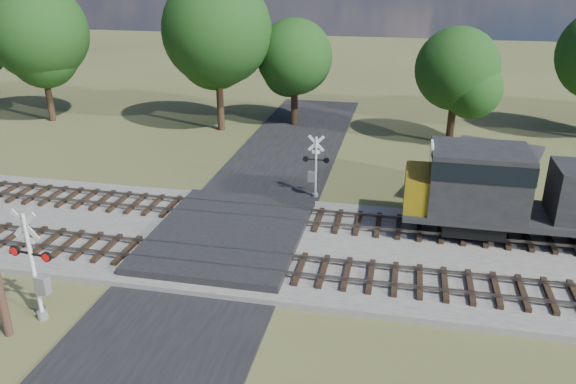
# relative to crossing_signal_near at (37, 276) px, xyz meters

# --- Properties ---
(ground) EXTENTS (160.00, 160.00, 0.00)m
(ground) POSITION_rel_crossing_signal_near_xyz_m (4.88, 7.02, -1.88)
(ground) COLOR #454D29
(ground) RESTS_ON ground
(ballast_bed) EXTENTS (140.00, 10.00, 0.30)m
(ballast_bed) POSITION_rel_crossing_signal_near_xyz_m (14.88, 7.52, -1.73)
(ballast_bed) COLOR gray
(ballast_bed) RESTS_ON ground
(road) EXTENTS (7.00, 60.00, 0.08)m
(road) POSITION_rel_crossing_signal_near_xyz_m (4.88, 7.02, -1.84)
(road) COLOR black
(road) RESTS_ON ground
(crossing_panel) EXTENTS (7.00, 9.00, 0.62)m
(crossing_panel) POSITION_rel_crossing_signal_near_xyz_m (4.88, 7.52, -1.56)
(crossing_panel) COLOR #262628
(crossing_panel) RESTS_ON ground
(track_near) EXTENTS (140.00, 2.60, 0.33)m
(track_near) POSITION_rel_crossing_signal_near_xyz_m (8.00, 5.02, -1.46)
(track_near) COLOR black
(track_near) RESTS_ON ballast_bed
(track_far) EXTENTS (140.00, 2.60, 0.33)m
(track_far) POSITION_rel_crossing_signal_near_xyz_m (8.00, 10.02, -1.46)
(track_far) COLOR black
(track_far) RESTS_ON ballast_bed
(crossing_signal_near) EXTENTS (1.81, 0.43, 4.51)m
(crossing_signal_near) POSITION_rel_crossing_signal_near_xyz_m (0.00, 0.00, 0.00)
(crossing_signal_near) COLOR silver
(crossing_signal_near) RESTS_ON ground
(crossing_signal_far) EXTENTS (1.50, 0.33, 3.73)m
(crossing_signal_far) POSITION_rel_crossing_signal_near_xyz_m (8.03, 13.69, -0.32)
(crossing_signal_far) COLOR silver
(crossing_signal_far) RESTS_ON ground
(equipment_shed) EXTENTS (5.71, 5.71, 3.09)m
(equipment_shed) POSITION_rel_crossing_signal_near_xyz_m (17.62, 14.77, -0.31)
(equipment_shed) COLOR #4F3521
(equipment_shed) RESTS_ON ground
(treeline) EXTENTS (84.85, 11.56, 11.93)m
(treeline) POSITION_rel_crossing_signal_near_xyz_m (14.21, 27.71, 5.04)
(treeline) COLOR black
(treeline) RESTS_ON ground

